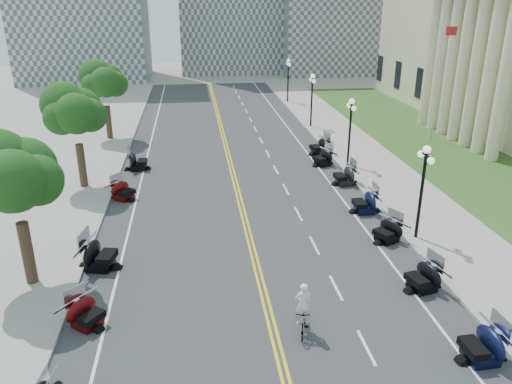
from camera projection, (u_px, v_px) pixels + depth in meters
name	position (u px, v px, depth m)	size (l,w,h in m)	color
ground	(264.00, 293.00, 21.38)	(160.00, 160.00, 0.00)	gray
road	(241.00, 203.00, 30.60)	(16.00, 90.00, 0.01)	#333335
centerline_yellow_a	(239.00, 203.00, 30.58)	(0.12, 90.00, 0.00)	yellow
centerline_yellow_b	(242.00, 203.00, 30.61)	(0.12, 90.00, 0.00)	yellow
edge_line_north	(342.00, 198.00, 31.36)	(0.12, 90.00, 0.00)	white
edge_line_south	(134.00, 208.00, 29.84)	(0.12, 90.00, 0.00)	white
lane_dash_5	(366.00, 347.00, 18.06)	(0.12, 2.00, 0.00)	white
lane_dash_6	(336.00, 288.00, 21.75)	(0.12, 2.00, 0.00)	white
lane_dash_7	(314.00, 245.00, 25.44)	(0.12, 2.00, 0.00)	white
lane_dash_8	(298.00, 214.00, 29.13)	(0.12, 2.00, 0.00)	white
lane_dash_9	(286.00, 189.00, 32.82)	(0.12, 2.00, 0.00)	white
lane_dash_10	(276.00, 170.00, 36.51)	(0.12, 2.00, 0.00)	white
lane_dash_11	(268.00, 154.00, 40.20)	(0.12, 2.00, 0.00)	white
lane_dash_12	(261.00, 140.00, 43.89)	(0.12, 2.00, 0.00)	white
lane_dash_13	(255.00, 129.00, 47.58)	(0.12, 2.00, 0.00)	white
lane_dash_14	(250.00, 119.00, 51.27)	(0.12, 2.00, 0.00)	white
lane_dash_15	(246.00, 111.00, 54.96)	(0.12, 2.00, 0.00)	white
lane_dash_16	(242.00, 104.00, 58.65)	(0.12, 2.00, 0.00)	white
lane_dash_17	(239.00, 97.00, 62.34)	(0.12, 2.00, 0.00)	white
lane_dash_18	(236.00, 92.00, 66.03)	(0.12, 2.00, 0.00)	white
lane_dash_19	(234.00, 87.00, 69.72)	(0.12, 2.00, 0.00)	white
sidewalk_north	(404.00, 194.00, 31.82)	(5.00, 90.00, 0.15)	#9E9991
sidewalk_south	(63.00, 211.00, 29.33)	(5.00, 90.00, 0.15)	#9E9991
lawn	(447.00, 154.00, 40.04)	(9.00, 60.00, 0.10)	#356023
distant_block_c	(342.00, 1.00, 79.91)	(20.00, 14.00, 22.00)	gray
street_lamp_2	(421.00, 193.00, 25.13)	(0.50, 1.20, 4.90)	black
street_lamp_3	(350.00, 133.00, 36.20)	(0.50, 1.20, 4.90)	black
street_lamp_4	(312.00, 101.00, 47.27)	(0.50, 1.20, 4.90)	black
street_lamp_5	(288.00, 81.00, 58.34)	(0.50, 1.20, 4.90)	black
flagpole	(438.00, 83.00, 41.97)	(1.10, 0.20, 10.00)	silver
tree_2	(14.00, 184.00, 20.29)	(4.80, 4.80, 9.20)	#235619
tree_3	(75.00, 117.00, 31.36)	(4.80, 4.80, 9.20)	#235619
tree_4	(105.00, 85.00, 42.43)	(4.80, 4.80, 9.20)	#235619
motorcycle_n_4	(482.00, 344.00, 17.20)	(2.00, 2.00, 1.40)	black
motorcycle_n_5	(423.00, 276.00, 21.40)	(1.94, 1.94, 1.36)	black
motorcycle_n_6	(387.00, 230.00, 25.65)	(1.87, 1.87, 1.31)	black
motorcycle_n_7	(365.00, 201.00, 29.09)	(2.04, 2.04, 1.42)	black
motorcycle_n_8	(345.00, 175.00, 33.41)	(2.03, 2.03, 1.42)	black
motorcycle_n_9	(323.00, 157.00, 37.21)	(1.91, 1.91, 1.34)	black
motorcycle_n_10	(320.00, 146.00, 39.71)	(2.13, 2.13, 1.49)	black
motorcycle_s_5	(86.00, 312.00, 19.04)	(1.79, 1.79, 1.25)	#590A0C
motorcycle_s_6	(99.00, 253.00, 23.06)	(2.20, 2.20, 1.54)	black
motorcycle_s_8	(123.00, 190.00, 30.95)	(1.85, 1.85, 1.30)	#590A0C
motorcycle_s_9	(138.00, 160.00, 36.26)	(2.07, 2.07, 1.45)	black
bicycle	(302.00, 319.00, 18.75)	(0.52, 1.83, 1.10)	#A51414
cyclist_rider	(304.00, 287.00, 18.23)	(0.64, 0.42, 1.74)	beige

